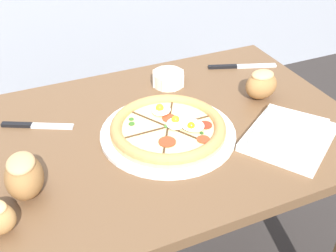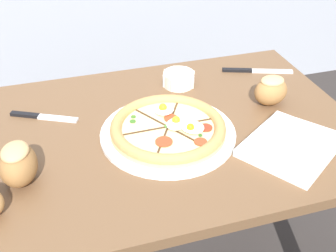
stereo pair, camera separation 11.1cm
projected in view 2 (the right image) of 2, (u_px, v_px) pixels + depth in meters
The scene contains 8 objects.
dining_table at pixel (149, 166), 1.21m from camera, with size 1.16×0.74×0.77m.
pizza at pixel (168, 129), 1.11m from camera, with size 0.36×0.36×0.05m.
ramekin_bowl at pixel (179, 79), 1.34m from camera, with size 0.11×0.11×0.04m.
napkin_folded at pixel (291, 144), 1.07m from camera, with size 0.30×0.29×0.04m.
bread_piece_near at pixel (271, 90), 1.23m from camera, with size 0.10×0.08×0.09m.
bread_piece_mid at pixel (18, 163), 0.95m from camera, with size 0.10×0.12×0.10m.
knife_main at pixel (43, 117), 1.19m from camera, with size 0.19×0.11×0.01m.
knife_spare at pixel (256, 71), 1.42m from camera, with size 0.23×0.10×0.01m.
Camera 2 is at (-0.22, -0.90, 1.43)m, focal length 45.00 mm.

